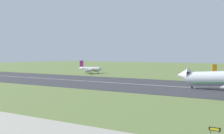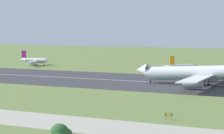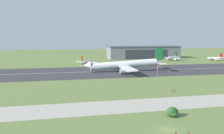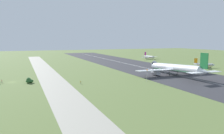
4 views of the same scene
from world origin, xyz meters
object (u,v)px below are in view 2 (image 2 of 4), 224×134
at_px(airplane_parked_west, 184,67).
at_px(runway_sign, 169,115).
at_px(shrub_clump, 61,132).
at_px(airplane_parked_centre, 35,60).
at_px(airplane_landing, 209,73).

bearing_deg(airplane_parked_west, runway_sign, -76.67).
height_order(airplane_parked_west, shrub_clump, airplane_parked_west).
relative_size(airplane_parked_west, runway_sign, 10.30).
xyz_separation_m(airplane_parked_centre, shrub_clump, (99.20, -137.35, -1.71)).
distance_m(airplane_landing, airplane_parked_centre, 118.81).
xyz_separation_m(airplane_landing, airplane_parked_west, (-22.24, 48.23, -2.24)).
bearing_deg(airplane_landing, runway_sign, -86.20).
distance_m(airplane_landing, airplane_parked_west, 53.15).
bearing_deg(airplane_parked_centre, airplane_landing, -24.41).
bearing_deg(airplane_parked_centre, shrub_clump, -54.16).
height_order(airplane_landing, runway_sign, airplane_landing).
relative_size(airplane_parked_west, shrub_clump, 4.69).
relative_size(airplane_landing, airplane_parked_centre, 2.54).
bearing_deg(runway_sign, airplane_parked_west, 103.33).
distance_m(airplane_parked_west, shrub_clump, 137.13).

